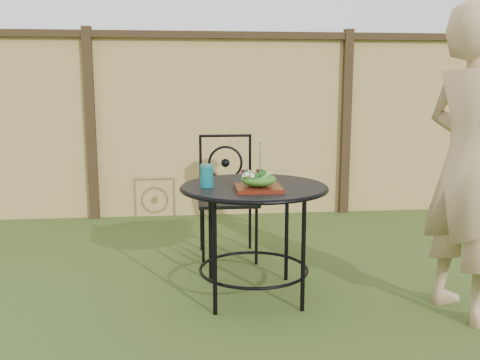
% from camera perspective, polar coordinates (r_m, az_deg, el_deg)
% --- Properties ---
extents(ground, '(60.00, 60.00, 0.00)m').
position_cam_1_polar(ground, '(3.57, 0.51, -11.92)').
color(ground, '#234114').
rests_on(ground, ground).
extents(fence, '(8.00, 0.12, 1.90)m').
position_cam_1_polar(fence, '(5.51, -2.03, 6.00)').
color(fence, '#E9C673').
rests_on(fence, ground).
extents(patio_table, '(0.92, 0.92, 0.72)m').
position_cam_1_polar(patio_table, '(3.35, 1.49, -2.90)').
color(patio_table, black).
rests_on(patio_table, ground).
extents(patio_chair, '(0.46, 0.46, 0.95)m').
position_cam_1_polar(patio_chair, '(4.20, -1.39, -1.39)').
color(patio_chair, black).
rests_on(patio_chair, ground).
extents(diner, '(0.59, 0.74, 1.79)m').
position_cam_1_polar(diner, '(3.31, 23.35, 1.56)').
color(diner, tan).
rests_on(diner, ground).
extents(salad_plate, '(0.27, 0.27, 0.02)m').
position_cam_1_polar(salad_plate, '(3.16, 1.97, -0.87)').
color(salad_plate, '#4D180B').
rests_on(salad_plate, patio_table).
extents(salad, '(0.21, 0.21, 0.08)m').
position_cam_1_polar(salad, '(3.15, 1.97, 0.05)').
color(salad, '#235614').
rests_on(salad, salad_plate).
extents(fork, '(0.01, 0.01, 0.18)m').
position_cam_1_polar(fork, '(3.14, 2.17, 2.40)').
color(fork, silver).
rests_on(fork, salad).
extents(drinking_glass, '(0.08, 0.08, 0.14)m').
position_cam_1_polar(drinking_glass, '(3.26, -3.57, 0.46)').
color(drinking_glass, '#0B7683').
rests_on(drinking_glass, patio_table).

